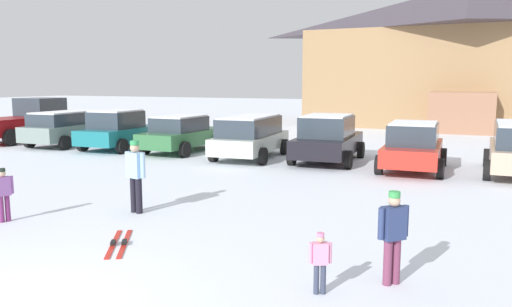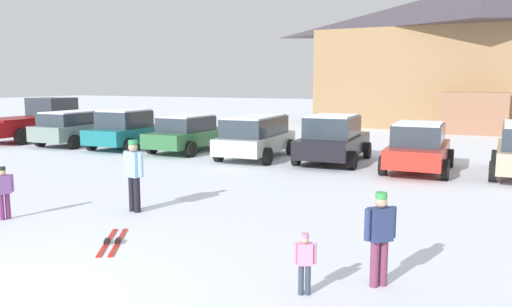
# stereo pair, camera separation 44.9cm
# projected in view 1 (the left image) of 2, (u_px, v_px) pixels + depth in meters

# --- Properties ---
(ski_lodge) EXTENTS (20.83, 11.88, 9.42)m
(ski_lodge) POSITION_uv_depth(u_px,v_px,m) (467.00, 55.00, 33.64)
(ski_lodge) COLOR #9D784F
(ski_lodge) RESTS_ON ground
(parked_grey_wagon) EXTENTS (2.44, 4.49, 1.62)m
(parked_grey_wagon) POSITION_uv_depth(u_px,v_px,m) (67.00, 127.00, 23.49)
(parked_grey_wagon) COLOR gray
(parked_grey_wagon) RESTS_ON ground
(parked_teal_hatchback) EXTENTS (2.43, 4.12, 1.75)m
(parked_teal_hatchback) POSITION_uv_depth(u_px,v_px,m) (119.00, 130.00, 22.17)
(parked_teal_hatchback) COLOR #1A7179
(parked_teal_hatchback) RESTS_ON ground
(parked_green_coupe) EXTENTS (2.15, 4.43, 1.57)m
(parked_green_coupe) POSITION_uv_depth(u_px,v_px,m) (182.00, 133.00, 21.29)
(parked_green_coupe) COLOR #316B3C
(parked_green_coupe) RESTS_ON ground
(parked_silver_wagon) EXTENTS (2.44, 4.61, 1.67)m
(parked_silver_wagon) POSITION_uv_depth(u_px,v_px,m) (250.00, 135.00, 19.50)
(parked_silver_wagon) COLOR beige
(parked_silver_wagon) RESTS_ON ground
(parked_black_sedan) EXTENTS (2.46, 4.49, 1.78)m
(parked_black_sedan) POSITION_uv_depth(u_px,v_px,m) (328.00, 138.00, 18.65)
(parked_black_sedan) COLOR black
(parked_black_sedan) RESTS_ON ground
(parked_red_sedan) EXTENTS (2.22, 4.26, 1.65)m
(parked_red_sedan) POSITION_uv_depth(u_px,v_px,m) (413.00, 146.00, 16.82)
(parked_red_sedan) COLOR red
(parked_red_sedan) RESTS_ON ground
(pickup_truck) EXTENTS (2.60, 5.87, 2.15)m
(pickup_truck) POSITION_uv_depth(u_px,v_px,m) (27.00, 121.00, 25.54)
(pickup_truck) COLOR maroon
(pickup_truck) RESTS_ON ground
(skier_child_in_pink_snowsuit) EXTENTS (0.30, 0.21, 0.89)m
(skier_child_in_pink_snowsuit) POSITION_uv_depth(u_px,v_px,m) (320.00, 260.00, 7.00)
(skier_child_in_pink_snowsuit) COLOR #373E54
(skier_child_in_pink_snowsuit) RESTS_ON ground
(skier_child_in_purple_jacket) EXTENTS (0.26, 0.41, 1.16)m
(skier_child_in_purple_jacket) POSITION_uv_depth(u_px,v_px,m) (3.00, 192.00, 10.62)
(skier_child_in_purple_jacket) COLOR #702A62
(skier_child_in_purple_jacket) RESTS_ON ground
(skier_adult_in_blue_parka) EXTENTS (0.61, 0.32, 1.67)m
(skier_adult_in_blue_parka) POSITION_uv_depth(u_px,v_px,m) (135.00, 172.00, 11.32)
(skier_adult_in_blue_parka) COLOR black
(skier_adult_in_blue_parka) RESTS_ON ground
(skier_teen_in_navy_coat) EXTENTS (0.39, 0.40, 1.41)m
(skier_teen_in_navy_coat) POSITION_uv_depth(u_px,v_px,m) (393.00, 232.00, 7.29)
(skier_teen_in_navy_coat) COLOR #743552
(skier_teen_in_navy_coat) RESTS_ON ground
(pair_of_skis) EXTENTS (1.12, 1.55, 0.08)m
(pair_of_skis) POSITION_uv_depth(u_px,v_px,m) (119.00, 243.00, 9.22)
(pair_of_skis) COLOR red
(pair_of_skis) RESTS_ON ground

